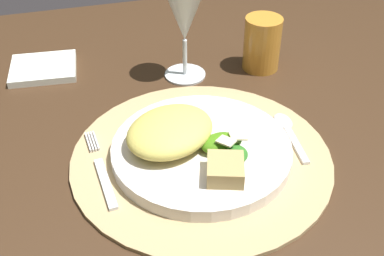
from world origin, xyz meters
TOP-DOWN VIEW (x-y plane):
  - dining_table at (0.00, 0.00)m, footprint 1.44×0.99m
  - placemat at (-0.02, -0.10)m, footprint 0.38×0.38m
  - dinner_plate at (-0.02, -0.10)m, footprint 0.26×0.26m
  - pasta_serving at (-0.06, -0.08)m, footprint 0.17×0.16m
  - salad_greens at (0.01, -0.12)m, footprint 0.07×0.08m
  - bread_piece at (-0.01, -0.17)m, footprint 0.06×0.07m
  - fork at (-0.16, -0.10)m, footprint 0.03×0.17m
  - spoon at (0.12, -0.08)m, footprint 0.03×0.12m
  - napkin at (-0.23, 0.21)m, footprint 0.13×0.11m
  - wine_glass at (0.02, 0.13)m, footprint 0.07×0.07m
  - amber_tumbler at (0.16, 0.12)m, footprint 0.07×0.07m

SIDE VIEW (x-z plane):
  - dining_table at x=0.00m, z-range 0.25..0.97m
  - placemat at x=-0.02m, z-range 0.72..0.73m
  - napkin at x=-0.23m, z-range 0.72..0.74m
  - fork at x=-0.16m, z-range 0.73..0.74m
  - spoon at x=0.12m, z-range 0.73..0.74m
  - dinner_plate at x=-0.02m, z-range 0.73..0.75m
  - salad_greens at x=0.01m, z-range 0.75..0.77m
  - bread_piece at x=-0.01m, z-range 0.75..0.77m
  - pasta_serving at x=-0.06m, z-range 0.75..0.79m
  - amber_tumbler at x=0.16m, z-range 0.72..0.82m
  - wine_glass at x=0.02m, z-range 0.75..0.92m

